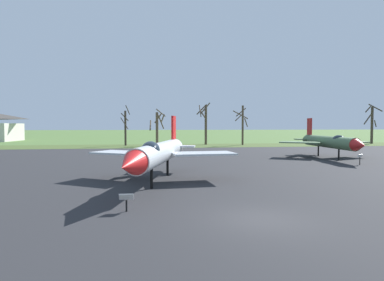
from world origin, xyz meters
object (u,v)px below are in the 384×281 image
object	(u,v)px
info_placard_front_right	(126,200)
jet_fighter_rear_center	(329,142)
info_placard_rear_center	(360,159)
jet_fighter_front_right	(159,153)

from	to	relation	value
info_placard_front_right	jet_fighter_rear_center	size ratio (longest dim) A/B	0.06
info_placard_front_right	info_placard_rear_center	world-z (taller)	info_placard_rear_center
info_placard_front_right	info_placard_rear_center	bearing A→B (deg)	34.17
info_placard_front_right	info_placard_rear_center	xyz separation A→B (m)	(21.47, 14.58, 0.09)
jet_fighter_rear_center	info_placard_rear_center	bearing A→B (deg)	-95.25
jet_fighter_front_right	info_placard_front_right	size ratio (longest dim) A/B	17.22
jet_fighter_front_right	jet_fighter_rear_center	size ratio (longest dim) A/B	1.04
jet_fighter_rear_center	info_placard_rear_center	size ratio (longest dim) A/B	13.09
info_placard_front_right	info_placard_rear_center	distance (m)	25.95
jet_fighter_front_right	info_placard_rear_center	world-z (taller)	jet_fighter_front_right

